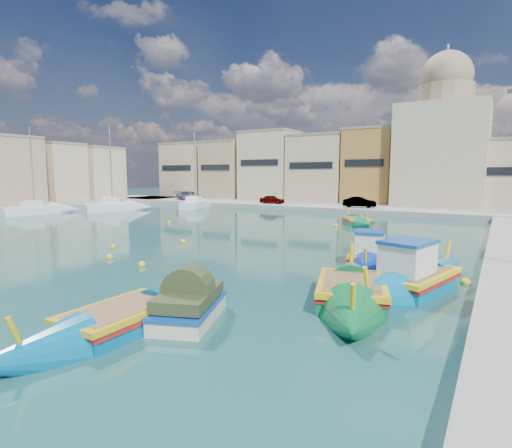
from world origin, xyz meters
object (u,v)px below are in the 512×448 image
Objects in this scene: church_block at (443,141)px; yacht_mid at (48,210)px; luzzu_blue_south at (122,321)px; tender_near at (189,306)px; luzzu_green at (356,222)px; yacht_midnorth at (124,207)px; luzzu_blue_cabin at (370,258)px; luzzu_cyan_south at (351,294)px; yacht_north at (199,204)px; luzzu_turquoise_cabin at (412,281)px.

church_block reaches higher than yacht_mid.
luzzu_blue_south is 1.94m from tender_near.
luzzu_green is 25.23m from tender_near.
yacht_midnorth reaches higher than luzzu_green.
luzzu_blue_cabin reaches higher than luzzu_blue_south.
yacht_midnorth is (-29.59, 25.12, 0.18)m from luzzu_blue_south.
yacht_north reaches higher than luzzu_cyan_south.
church_block is 39.67m from yacht_midnorth.
yacht_north is 9.73m from yacht_midnorth.
luzzu_blue_south is (1.59, -26.59, 0.01)m from luzzu_green.
yacht_north is (-31.45, 25.36, 0.04)m from luzzu_turquoise_cabin.
luzzu_green is 0.68× the size of yacht_mid.
luzzu_cyan_south is (1.07, -6.13, -0.04)m from luzzu_blue_cabin.
church_block is at bearing 95.64° from luzzu_turquoise_cabin.
yacht_midnorth is at bearing -176.99° from luzzu_green.
luzzu_green is at bearing 107.05° from luzzu_cyan_south.
yacht_mid is (-32.38, -8.28, 0.16)m from luzzu_green.
yacht_north is at bearing 126.66° from luzzu_blue_south.
tender_near is at bearing 51.95° from luzzu_blue_south.
luzzu_green is 24.62m from yacht_north.
luzzu_turquoise_cabin reaches higher than luzzu_blue_south.
yacht_mid reaches higher than luzzu_blue_cabin.
yacht_north reaches higher than luzzu_turquoise_cabin.
luzzu_turquoise_cabin is 41.47m from yacht_mid.
tender_near is at bearing -103.80° from luzzu_blue_cabin.
church_block is at bearing 25.66° from yacht_north.
luzzu_blue_cabin is 6.22m from luzzu_cyan_south.
luzzu_blue_south is (-6.30, -8.41, -0.12)m from luzzu_turquoise_cabin.
luzzu_blue_south is 38.59m from yacht_mid.
tender_near is (-2.55, -10.37, 0.13)m from luzzu_blue_cabin.
yacht_mid is at bearing 170.32° from luzzu_blue_cabin.
luzzu_green is 0.66× the size of yacht_north.
luzzu_cyan_south is 0.82× the size of yacht_midnorth.
church_block is 47.81m from luzzu_blue_south.
luzzu_turquoise_cabin is at bearing -53.45° from luzzu_blue_cabin.
luzzu_green is at bearing 3.01° from yacht_midnorth.
tender_near is (-5.12, -6.90, 0.08)m from luzzu_turquoise_cabin.
luzzu_blue_south is (-2.49, -47.05, -8.16)m from church_block.
luzzu_turquoise_cabin is at bearing -38.89° from yacht_north.
luzzu_cyan_south reaches higher than tender_near.
luzzu_cyan_south is at bearing -119.52° from luzzu_turquoise_cabin.
luzzu_cyan_south is (2.31, -41.29, -8.12)m from church_block.
luzzu_cyan_south is at bearing -86.79° from church_block.
tender_near is at bearing -91.64° from church_block.
church_block reaches higher than luzzu_cyan_south.
luzzu_turquoise_cabin is at bearing 60.48° from luzzu_cyan_south.
yacht_midnorth is at bearing -117.22° from yacht_north.
yacht_mid is (-37.70, 6.43, 0.08)m from luzzu_blue_cabin.
luzzu_cyan_south is at bearing -80.09° from luzzu_blue_cabin.
luzzu_cyan_south reaches higher than luzzu_green.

